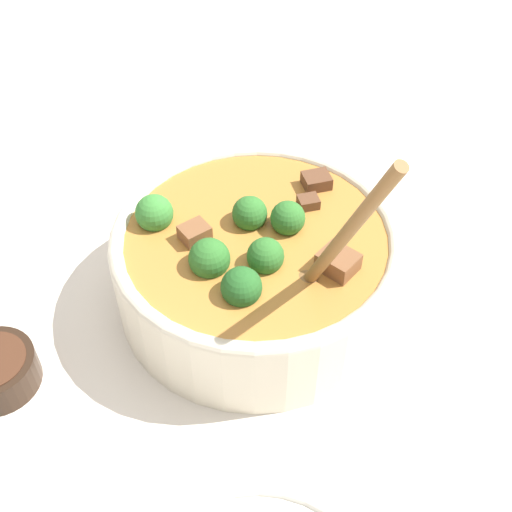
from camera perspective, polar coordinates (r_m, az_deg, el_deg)
name	(u,v)px	position (r m, az deg, el deg)	size (l,w,h in m)	color
ground_plane	(256,296)	(0.72, 0.00, -3.61)	(4.00, 4.00, 0.00)	silver
stew_bowl	(256,261)	(0.67, -0.02, -0.44)	(0.30, 0.30, 0.27)	beige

